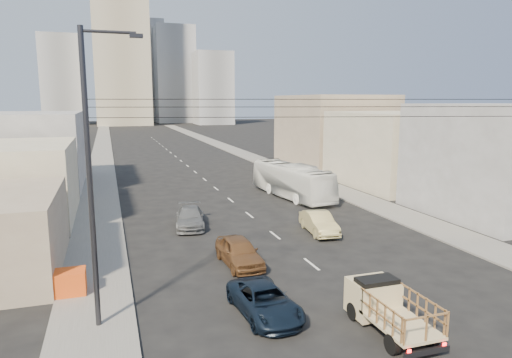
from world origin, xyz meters
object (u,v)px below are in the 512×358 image
sedan_tan (319,223)px  streetlamp_left (92,174)px  sedan_brown (239,252)px  sedan_grey (190,218)px  crate_stack (66,283)px  navy_pickup (264,301)px  city_bus (292,180)px  flatbed_pickup (388,305)px

sedan_tan → streetlamp_left: (-14.54, -9.56, 5.68)m
sedan_brown → streetlamp_left: bearing=-147.8°
streetlamp_left → sedan_grey: bearing=66.2°
sedan_grey → crate_stack: 12.85m
sedan_brown → streetlamp_left: streetlamp_left is taller
navy_pickup → streetlamp_left: streetlamp_left is taller
sedan_brown → streetlamp_left: 10.66m
sedan_tan → crate_stack: bearing=-153.9°
sedan_brown → sedan_tan: bearing=28.9°
sedan_tan → crate_stack: size_ratio=2.53×
city_bus → sedan_tan: bearing=-110.7°
sedan_tan → sedan_brown: bearing=-142.3°
navy_pickup → crate_stack: 9.64m
crate_stack → flatbed_pickup: bearing=-30.8°
streetlamp_left → crate_stack: 7.01m
sedan_tan → city_bus: bearing=82.7°
sedan_brown → crate_stack: bearing=-173.3°
flatbed_pickup → streetlamp_left: size_ratio=0.37×
navy_pickup → city_bus: (10.61, 22.57, 0.98)m
flatbed_pickup → navy_pickup: size_ratio=0.93×
city_bus → sedan_tan: (-2.83, -11.90, -0.89)m
sedan_brown → crate_stack: size_ratio=2.57×
navy_pickup → crate_stack: (-8.37, 4.79, 0.03)m
city_bus → flatbed_pickup: bearing=-111.3°
navy_pickup → streetlamp_left: (-6.76, 1.11, 5.78)m
navy_pickup → crate_stack: navy_pickup is taller
sedan_tan → sedan_grey: size_ratio=0.92×
navy_pickup → sedan_grey: size_ratio=0.95×
navy_pickup → sedan_tan: bearing=50.0°
sedan_grey → streetlamp_left: bearing=-104.5°
navy_pickup → sedan_tan: sedan_tan is taller
navy_pickup → sedan_brown: bearing=80.1°
sedan_grey → streetlamp_left: 16.27m
flatbed_pickup → sedan_tan: (3.45, 13.46, -0.34)m
navy_pickup → sedan_grey: 15.06m
sedan_grey → sedan_brown: bearing=-72.4°
sedan_grey → crate_stack: size_ratio=2.75×
navy_pickup → sedan_grey: sedan_grey is taller
flatbed_pickup → sedan_tan: flatbed_pickup is taller
sedan_tan → sedan_grey: bearing=158.5°
city_bus → sedan_grey: (-11.22, -7.53, -0.92)m
flatbed_pickup → navy_pickup: flatbed_pickup is taller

